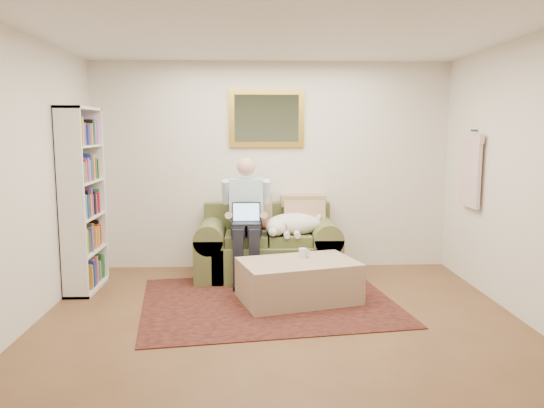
{
  "coord_description": "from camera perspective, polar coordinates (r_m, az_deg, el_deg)",
  "views": [
    {
      "loc": [
        -0.25,
        -4.21,
        1.75
      ],
      "look_at": [
        -0.03,
        1.54,
        0.95
      ],
      "focal_mm": 35.0,
      "sensor_mm": 36.0,
      "label": 1
    }
  ],
  "objects": [
    {
      "name": "tv_remote",
      "position": [
        5.68,
        3.58,
        -5.52
      ],
      "size": [
        0.07,
        0.16,
        0.02
      ],
      "primitive_type": "cube",
      "rotation": [
        0.0,
        0.0,
        -0.13
      ],
      "color": "black",
      "rests_on": "ottoman"
    },
    {
      "name": "coffee_mug",
      "position": [
        5.6,
        3.33,
        -5.29
      ],
      "size": [
        0.08,
        0.08,
        0.1
      ],
      "primitive_type": "cylinder",
      "color": "white",
      "rests_on": "ottoman"
    },
    {
      "name": "laptop",
      "position": [
        6.11,
        -2.79,
        -1.5
      ],
      "size": [
        0.33,
        0.26,
        0.24
      ],
      "color": "black",
      "rests_on": "seated_man"
    },
    {
      "name": "ottoman",
      "position": [
        5.53,
        2.84,
        -8.27
      ],
      "size": [
        1.32,
        1.03,
        0.42
      ],
      "primitive_type": "cube",
      "rotation": [
        0.0,
        0.0,
        0.28
      ],
      "color": "tan",
      "rests_on": "room_shell"
    },
    {
      "name": "sleeping_dog",
      "position": [
        6.28,
        2.36,
        -2.17
      ],
      "size": [
        0.7,
        0.44,
        0.26
      ],
      "primitive_type": null,
      "color": "white",
      "rests_on": "sofa"
    },
    {
      "name": "seated_man",
      "position": [
        6.18,
        -2.78,
        -1.72
      ],
      "size": [
        0.56,
        0.8,
        1.43
      ],
      "primitive_type": null,
      "color": "#8CC2D8",
      "rests_on": "sofa"
    },
    {
      "name": "rug",
      "position": [
        5.55,
        -0.41,
        -10.41
      ],
      "size": [
        2.8,
        2.37,
        0.01
      ],
      "primitive_type": "cube",
      "rotation": [
        0.0,
        0.0,
        0.14
      ],
      "color": "black",
      "rests_on": "room_shell"
    },
    {
      "name": "bookshelf",
      "position": [
        6.14,
        -19.69,
        0.44
      ],
      "size": [
        0.28,
        0.8,
        2.0
      ],
      "primitive_type": null,
      "color": "white",
      "rests_on": "room_shell"
    },
    {
      "name": "wall_mirror",
      "position": [
        6.69,
        -0.59,
        9.21
      ],
      "size": [
        0.94,
        0.04,
        0.72
      ],
      "color": "gold",
      "rests_on": "room_shell"
    },
    {
      "name": "sofa",
      "position": [
        6.42,
        -0.45,
        -5.19
      ],
      "size": [
        1.7,
        0.87,
        1.02
      ],
      "color": "brown",
      "rests_on": "room_shell"
    },
    {
      "name": "hanging_shirt",
      "position": [
        6.32,
        20.59,
        3.78
      ],
      "size": [
        0.06,
        0.52,
        0.9
      ],
      "primitive_type": null,
      "color": "beige",
      "rests_on": "room_shell"
    },
    {
      "name": "room_shell",
      "position": [
        4.59,
        0.96,
        2.29
      ],
      "size": [
        4.51,
        5.0,
        2.61
      ],
      "color": "brown",
      "rests_on": "ground"
    }
  ]
}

